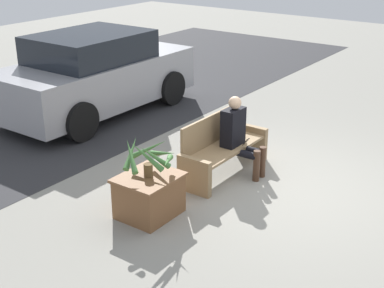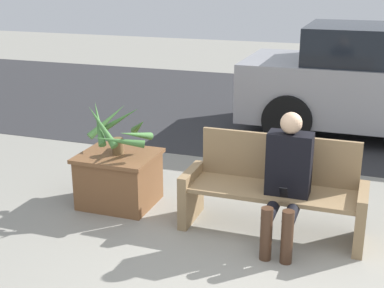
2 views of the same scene
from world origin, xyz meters
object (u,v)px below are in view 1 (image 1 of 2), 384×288
object	(u,v)px
planter_box	(149,194)
potted_plant	(149,156)
parked_car	(95,74)
bench	(222,148)
person_seated	(239,133)

from	to	relation	value
planter_box	potted_plant	size ratio (longest dim) A/B	1.06
planter_box	potted_plant	distance (m)	0.53
potted_plant	parked_car	xyz separation A→B (m)	(2.58, 3.56, -0.03)
bench	planter_box	size ratio (longest dim) A/B	2.16
person_seated	planter_box	distance (m)	1.85
bench	person_seated	distance (m)	0.34
planter_box	parked_car	distance (m)	4.42
potted_plant	bench	bearing A→B (deg)	-1.26
person_seated	planter_box	bearing A→B (deg)	172.01
planter_box	parked_car	xyz separation A→B (m)	(2.59, 3.55, 0.50)
person_seated	planter_box	world-z (taller)	person_seated
bench	planter_box	xyz separation A→B (m)	(-1.65, 0.05, -0.11)
bench	person_seated	size ratio (longest dim) A/B	1.41
bench	planter_box	distance (m)	1.66
parked_car	bench	bearing A→B (deg)	-104.57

